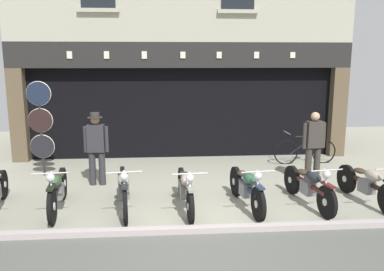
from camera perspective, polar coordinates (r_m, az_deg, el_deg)
The scene contains 14 objects.
ground at distance 5.92m, azimuth 2.12°, elevation -18.27°, with size 21.57×22.00×0.18m.
shop_facade at distance 13.18m, azimuth -1.77°, elevation 6.11°, with size 9.87×4.42×6.49m.
motorcycle_left at distance 8.00m, azimuth -18.72°, elevation -7.29°, with size 0.62×1.98×0.92m.
motorcycle_center_left at distance 7.72m, azimuth -9.75°, elevation -7.46°, with size 0.62×1.98×0.93m.
motorcycle_center at distance 7.68m, azimuth -0.92°, elevation -7.56°, with size 0.62×2.04×0.90m.
motorcycle_center_right at distance 7.81m, azimuth 7.83°, elevation -7.31°, with size 0.62×1.98×0.91m.
motorcycle_right at distance 8.19m, azimuth 16.39°, elevation -6.83°, with size 0.62×1.98×0.90m.
motorcycle_far_right at distance 8.68m, azimuth 23.83°, elevation -6.33°, with size 0.62×1.96×0.91m.
salesman_left at distance 9.26m, azimuth -13.54°, elevation -1.39°, with size 0.56×0.33×1.67m.
shopkeeper_center at distance 9.70m, azimuth 17.02°, elevation -1.09°, with size 0.56×0.27×1.65m.
tyre_sign_pole at distance 10.33m, azimuth -20.86°, elevation 1.90°, with size 0.59×0.06×2.33m.
advert_board_near at distance 11.99m, azimuth 10.87°, elevation 5.41°, with size 0.76×0.03×1.10m.
advert_board_far at distance 12.26m, azimuth 15.03°, elevation 5.28°, with size 0.83×0.03×0.97m.
leaning_bicycle at distance 11.40m, azimuth 15.92°, elevation -2.09°, with size 1.76×0.50×0.93m.
Camera 1 is at (-0.60, -6.12, 2.85)m, focal length 37.27 mm.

